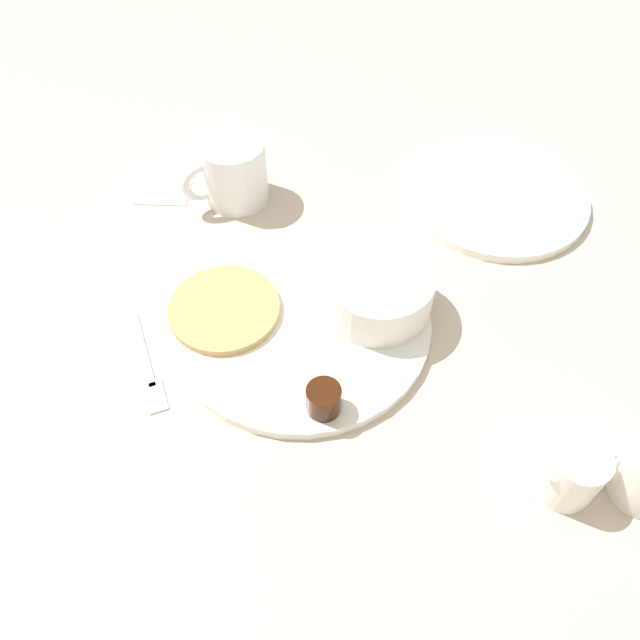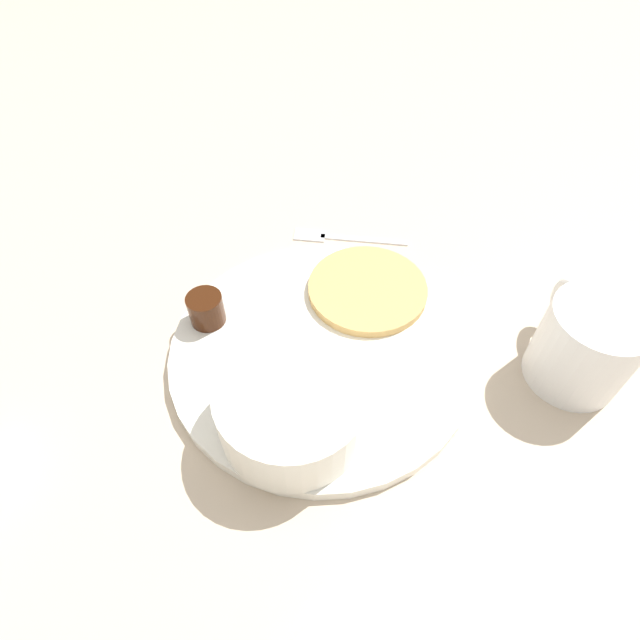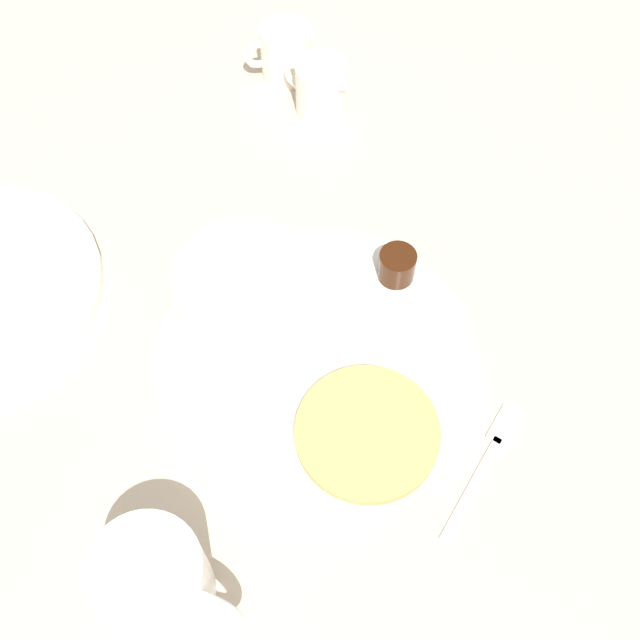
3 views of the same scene
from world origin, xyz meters
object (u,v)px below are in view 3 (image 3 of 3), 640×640
object	(u,v)px
bowl	(242,288)
coffee_mug	(156,583)
creamer_pitcher_near	(320,88)
creamer_pitcher_far	(285,51)
fork	(489,455)
plate	(315,361)

from	to	relation	value
bowl	coffee_mug	bearing A→B (deg)	38.14
creamer_pitcher_near	creamer_pitcher_far	size ratio (longest dim) A/B	1.02
bowl	creamer_pitcher_near	distance (m)	0.26
bowl	fork	size ratio (longest dim) A/B	0.92
coffee_mug	creamer_pitcher_near	xyz separation A→B (m)	(-0.42, -0.31, -0.01)
bowl	creamer_pitcher_near	bearing A→B (deg)	-145.91
creamer_pitcher_near	creamer_pitcher_far	xyz separation A→B (m)	(-0.01, -0.07, -0.00)
coffee_mug	fork	world-z (taller)	coffee_mug
creamer_pitcher_near	fork	bearing A→B (deg)	69.05
bowl	fork	distance (m)	0.26
creamer_pitcher_far	creamer_pitcher_near	bearing A→B (deg)	83.09
coffee_mug	creamer_pitcher_far	bearing A→B (deg)	-138.87
creamer_pitcher_far	fork	world-z (taller)	creamer_pitcher_far
plate	fork	size ratio (longest dim) A/B	2.16
bowl	coffee_mug	xyz separation A→B (m)	(0.20, 0.16, 0.00)
coffee_mug	plate	bearing A→B (deg)	-160.66
creamer_pitcher_near	plate	bearing A→B (deg)	48.49
plate	coffee_mug	bearing A→B (deg)	19.34
bowl	creamer_pitcher_far	xyz separation A→B (m)	(-0.23, -0.21, -0.01)
fork	coffee_mug	bearing A→B (deg)	-17.48
plate	creamer_pitcher_far	size ratio (longest dim) A/B	3.79
plate	creamer_pitcher_far	bearing A→B (deg)	-125.44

